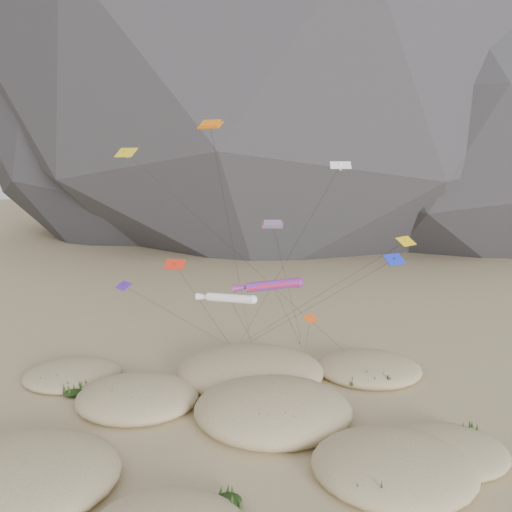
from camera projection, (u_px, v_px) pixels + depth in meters
The scene contains 9 objects.
ground at pixel (250, 452), 41.28m from camera, with size 500.00×500.00×0.00m, color #CCB789.
dunes at pixel (234, 412), 46.28m from camera, with size 46.60×35.55×4.07m.
dune_grass at pixel (240, 425), 43.80m from camera, with size 42.05×26.88×1.55m.
kite_stakes at pixel (277, 351), 62.46m from camera, with size 20.01×5.47×0.30m.
rainbow_tube_kite at pixel (270, 285), 48.87m from camera, with size 7.89×13.71×12.43m.
white_tube_kite at pixel (227, 298), 47.66m from camera, with size 6.21×15.07×11.39m.
orange_parafoil at pixel (211, 127), 53.32m from camera, with size 5.21×10.74×27.94m.
multi_parafoil at pixel (273, 227), 46.56m from camera, with size 4.94×18.14×18.25m.
delta_kites at pixel (274, 238), 49.05m from camera, with size 30.49×17.88×24.77m.
Camera 1 is at (1.67, -37.33, 23.91)m, focal length 35.00 mm.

